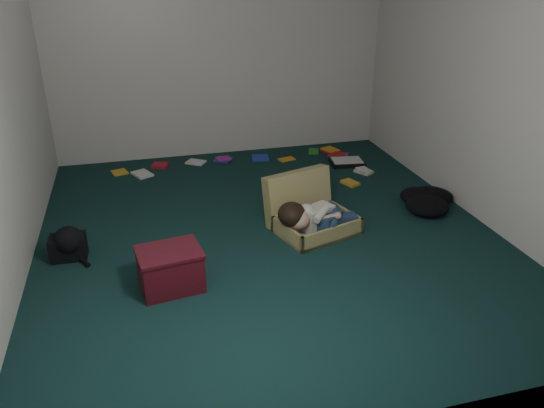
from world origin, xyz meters
name	(u,v)px	position (x,y,z in m)	size (l,w,h in m)	color
floor	(268,232)	(0.00, 0.00, 0.00)	(4.50, 4.50, 0.00)	#0F2B29
wall_back	(220,48)	(0.00, 2.25, 1.30)	(4.50, 4.50, 0.00)	silver
wall_front	(396,203)	(0.00, -2.25, 1.30)	(4.50, 4.50, 0.00)	silver
wall_right	(485,76)	(2.00, 0.00, 1.30)	(4.50, 4.50, 0.00)	silver
suitcase	(309,212)	(0.39, 0.00, 0.15)	(0.84, 0.83, 0.50)	#A09558
person	(316,217)	(0.39, -0.17, 0.19)	(0.75, 0.38, 0.31)	beige
maroon_bin	(170,269)	(-0.92, -0.67, 0.16)	(0.51, 0.43, 0.32)	#490E17
backpack	(68,246)	(-1.70, -0.01, 0.11)	(0.36, 0.28, 0.21)	black
clothing_pile	(431,200)	(1.70, 0.09, 0.08)	(0.48, 0.39, 0.15)	black
paper_tray	(347,162)	(1.36, 1.45, 0.03)	(0.43, 0.34, 0.05)	black
book_scatter	(258,163)	(0.32, 1.72, 0.01)	(2.93, 1.34, 0.02)	gold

